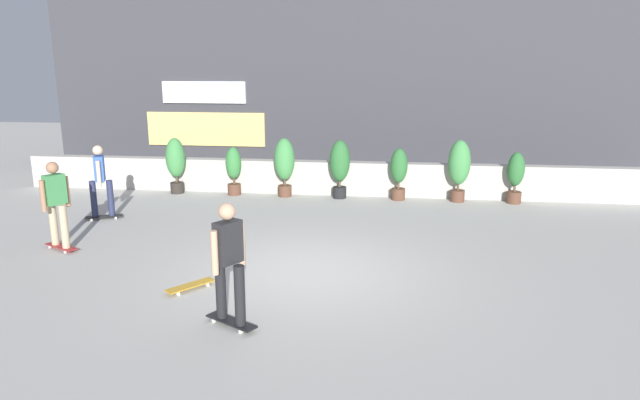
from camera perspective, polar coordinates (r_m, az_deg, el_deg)
name	(u,v)px	position (r m, az deg, el deg)	size (l,w,h in m)	color
ground_plane	(308,272)	(9.44, -1.21, -7.43)	(48.00, 48.00, 0.00)	#B2AFA8
planter_wall	(342,178)	(15.06, 2.25, 2.28)	(18.00, 0.40, 0.90)	#B2ADA3
building_backdrop	(354,72)	(18.76, 3.48, 13.07)	(20.00, 2.08, 6.50)	#38383D
potted_plant_0	(176,161)	(15.62, -14.69, 3.90)	(0.53, 0.53, 1.53)	#2D2823
potted_plant_1	(234,168)	(15.11, -8.92, 3.25)	(0.42, 0.42, 1.31)	brown
potted_plant_2	(284,163)	(14.75, -3.69, 3.88)	(0.55, 0.55, 1.57)	brown
potted_plant_3	(340,164)	(14.54, 2.05, 3.69)	(0.53, 0.53, 1.54)	black
potted_plant_4	(399,171)	(14.50, 8.14, 2.99)	(0.44, 0.44, 1.35)	brown
potted_plant_5	(459,166)	(14.57, 14.18, 3.45)	(0.56, 0.56, 1.60)	brown
potted_plant_6	(516,175)	(14.83, 19.55, 2.44)	(0.42, 0.42, 1.31)	brown
skater_far_left	(229,259)	(7.32, -9.40, -6.07)	(0.79, 0.57, 1.70)	black
skater_by_wall_left	(56,202)	(11.40, -25.59, -0.16)	(0.80, 0.54, 1.70)	maroon
skater_by_wall_right	(100,179)	(13.38, -21.74, 2.05)	(0.81, 0.52, 1.70)	black
skateboard_near_camera	(190,286)	(8.94, -13.24, -8.60)	(0.65, 0.75, 0.08)	#BF8C26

